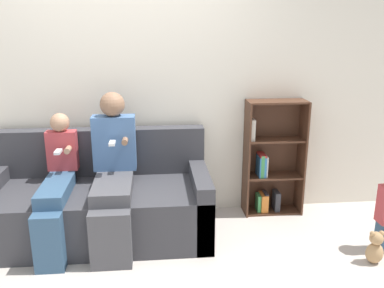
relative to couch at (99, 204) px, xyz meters
name	(u,v)px	position (x,y,z in m)	size (l,w,h in m)	color
ground_plane	(120,266)	(0.21, -0.55, -0.30)	(14.00, 14.00, 0.00)	#BCB2A8
back_wall	(121,87)	(0.21, 0.48, 0.98)	(10.00, 0.06, 2.55)	silver
couch	(99,204)	(0.00, 0.00, 0.00)	(1.95, 0.90, 0.91)	#38383D
adult_seated	(113,169)	(0.15, -0.10, 0.36)	(0.38, 0.86, 1.28)	#47474C
child_seated	(56,185)	(-0.32, -0.16, 0.25)	(0.26, 0.86, 1.09)	#335170
bookshelf	(270,163)	(1.65, 0.35, 0.22)	(0.57, 0.26, 1.15)	#4C2D1E
teddy_bear	(375,248)	(2.23, -0.69, -0.17)	(0.14, 0.11, 0.28)	tan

